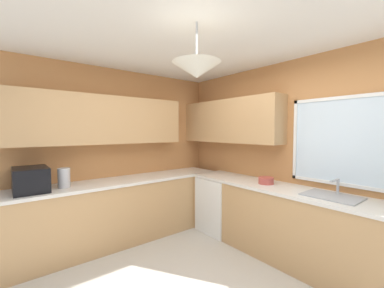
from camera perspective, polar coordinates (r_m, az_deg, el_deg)
The scene contains 8 objects.
room_shell at distance 3.19m, azimuth -0.59°, elevation 6.85°, with size 4.20×3.60×2.67m.
counter_run_left at distance 3.87m, azimuth -16.06°, elevation -14.77°, with size 0.65×3.21×0.92m.
counter_run_back at distance 3.40m, azimuth 23.53°, elevation -17.51°, with size 3.29×0.65×0.92m.
dishwasher at distance 4.10m, azimuth 6.80°, elevation -13.97°, with size 0.60×0.60×0.87m, color white.
microwave at distance 3.47m, azimuth -33.93°, elevation -7.02°, with size 0.48×0.36×0.29m, color black.
kettle at distance 3.50m, azimuth -28.09°, elevation -7.09°, with size 0.15×0.15×0.25m, color #B7B7BC.
sink_assembly at distance 3.11m, azimuth 30.26°, elevation -10.56°, with size 0.56×0.40×0.19m.
bowl at distance 3.48m, azimuth 17.15°, elevation -8.27°, with size 0.20×0.20×0.09m, color #B74C42.
Camera 1 is at (1.68, -1.39, 1.64)m, focal length 22.49 mm.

